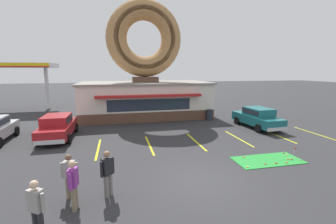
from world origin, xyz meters
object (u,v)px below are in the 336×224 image
Objects in this scene: trash_bin at (209,115)px; golf_ball at (263,162)px; putting_flag_pin at (295,150)px; pedestrian_blue_sweater_man at (36,207)px; pedestrian_clipboard_woman at (73,183)px; car_red at (58,126)px; pedestrian_leather_jacket_man at (108,171)px; pedestrian_hooded_kid at (70,174)px; car_teal at (257,117)px.

golf_ball is at bearing -97.68° from trash_bin.
putting_flag_pin is 0.33× the size of pedestrian_blue_sweater_man.
putting_flag_pin is 10.49m from pedestrian_clipboard_woman.
car_red reaches higher than trash_bin.
golf_ball is 0.03× the size of pedestrian_blue_sweater_man.
pedestrian_hooded_kid is at bearing 172.57° from pedestrian_leather_jacket_man.
car_teal is 4.78× the size of trash_bin.
putting_flag_pin is at bearing -26.86° from car_red.
car_teal is (14.67, -0.35, 0.00)m from car_red.
pedestrian_hooded_kid is 0.78m from pedestrian_clipboard_woman.
car_teal is at bearing 58.05° from golf_ball.
pedestrian_blue_sweater_man reaches higher than putting_flag_pin.
pedestrian_hooded_kid reaches higher than car_red.
car_teal is 2.85× the size of pedestrian_hooded_kid.
trash_bin is at bearing 50.29° from pedestrian_clipboard_woman.
pedestrian_blue_sweater_man is (-12.95, -9.34, 0.06)m from car_teal.
pedestrian_blue_sweater_man reaches higher than golf_ball.
putting_flag_pin is 9.37m from pedestrian_leather_jacket_man.
pedestrian_clipboard_woman reaches higher than trash_bin.
pedestrian_clipboard_woman is 15.09m from trash_bin.
pedestrian_leather_jacket_man is 13.99m from trash_bin.
car_red is (-10.78, 6.59, 0.82)m from golf_ball.
pedestrian_hooded_kid is 0.95× the size of pedestrian_leather_jacket_man.
car_red is 14.68m from car_teal.
trash_bin is at bearing 47.69° from pedestrian_hooded_kid.
golf_ball is 0.04× the size of trash_bin.
car_teal is at bearing 33.83° from pedestrian_clipboard_woman.
pedestrian_clipboard_woman is at bearing -74.04° from car_red.
pedestrian_blue_sweater_man is 2.46m from pedestrian_leather_jacket_man.
golf_ball is 7.40m from car_teal.
pedestrian_blue_sweater_man is 1.72× the size of trash_bin.
car_red is 8.11m from pedestrian_hooded_kid.
pedestrian_leather_jacket_man reaches higher than pedestrian_blue_sweater_man.
pedestrian_clipboard_woman is (-12.23, -8.20, 0.06)m from car_teal.
car_teal is 2.77× the size of pedestrian_blue_sweater_man.
pedestrian_hooded_kid is 1.30m from pedestrian_leather_jacket_man.
pedestrian_leather_jacket_man is at bearing -169.25° from golf_ball.
car_red is 2.79× the size of pedestrian_hooded_kid.
putting_flag_pin is 9.52m from trash_bin.
car_red is 2.66× the size of pedestrian_leather_jacket_man.
pedestrian_clipboard_woman is at bearing -71.10° from pedestrian_hooded_kid.
pedestrian_hooded_kid is at bearing 108.90° from pedestrian_clipboard_woman.
car_red is 8.70m from pedestrian_leather_jacket_man.
pedestrian_blue_sweater_man is at bearing -129.09° from trash_bin.
trash_bin is (9.89, 10.86, -0.40)m from pedestrian_hooded_kid.
pedestrian_blue_sweater_man is (-9.06, -3.10, 0.88)m from golf_ball.
car_teal is at bearing 72.18° from putting_flag_pin.
pedestrian_leather_jacket_man is at bearing -7.43° from pedestrian_hooded_kid.
trash_bin is at bearing 82.32° from golf_ball.
pedestrian_clipboard_woman is at bearing -146.17° from car_teal.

